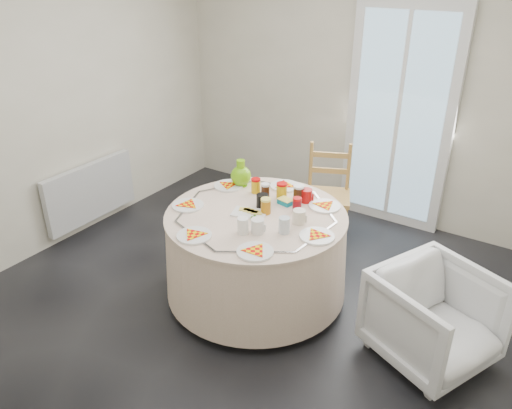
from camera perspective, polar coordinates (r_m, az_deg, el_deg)
The scene contains 14 objects.
floor at distance 3.92m, azimuth -1.12°, elevation -11.40°, with size 4.00×4.00×0.00m, color black.
wall_back at distance 4.99m, azimuth 12.17°, elevation 13.19°, with size 4.00×0.02×2.60m, color #BCB5A3.
wall_left at distance 4.67m, azimuth -22.39°, elevation 10.88°, with size 0.02×4.00×2.60m, color #BCB5A3.
glass_door at distance 4.88m, azimuth 16.04°, elevation 9.41°, with size 1.00×0.08×2.10m, color silver.
radiator at distance 5.03m, azimuth -18.38°, elevation 1.37°, with size 0.07×1.00×0.55m, color silver.
table at distance 3.81m, azimuth 0.00°, elevation -5.71°, with size 1.37×1.37×0.69m, color beige.
wooden_chair at distance 4.58m, azimuth 8.18°, elevation 1.27°, with size 0.40×0.39×0.91m, color #9F713C, non-canonical shape.
armchair at distance 3.45m, azimuth 19.88°, elevation -11.19°, with size 0.68×0.64×0.70m, color silver.
place_settings at distance 3.62m, azimuth 0.00°, elevation -0.42°, with size 1.29×1.29×0.02m, color white, non-canonical shape.
jar_cluster at distance 3.79m, azimuth 2.14°, elevation 1.72°, with size 0.49×0.25×0.14m, color brown, non-canonical shape.
butter_tub at distance 3.76m, azimuth 3.40°, elevation 0.89°, with size 0.11×0.08×0.04m, color #087991.
green_pitcher at distance 4.03m, azimuth -1.75°, elevation 4.11°, with size 0.17×0.17×0.22m, color #63AE0A, non-canonical shape.
cheese_platter at distance 3.62m, azimuth -0.77°, elevation -0.37°, with size 0.25×0.16×0.03m, color silver, non-canonical shape.
mugs_glasses at distance 3.52m, azimuth 2.15°, elevation -0.49°, with size 0.68×0.68×0.13m, color gray, non-canonical shape.
Camera 1 is at (1.76, -2.53, 2.42)m, focal length 35.00 mm.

